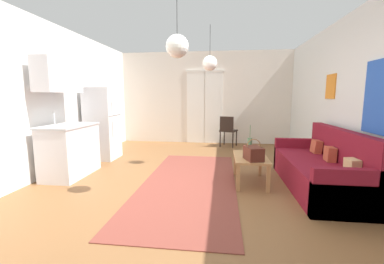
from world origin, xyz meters
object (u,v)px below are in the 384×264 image
Objects in this scene: handbag at (254,153)px; coffee_table at (251,160)px; couch at (322,170)px; bamboo_vase at (250,145)px; pendant_lamp_near at (177,46)px; accent_chair at (228,129)px; refrigerator at (103,124)px; pendant_lamp_far at (210,63)px.

coffee_table is at bearing 92.98° from handbag.
handbag is at bearing -174.03° from couch.
pendant_lamp_near is (-1.03, -1.09, 1.43)m from bamboo_vase.
couch is 1.06m from coffee_table.
accent_chair is at bearing 114.20° from couch.
pendant_lamp_far is (2.38, -0.45, 1.20)m from refrigerator.
pendant_lamp_near is at bearing 98.36° from accent_chair.
pendant_lamp_far is at bearing 125.11° from handbag.
pendant_lamp_far is (-0.40, -2.09, 1.51)m from accent_chair.
pendant_lamp_far is at bearing -10.63° from refrigerator.
pendant_lamp_near and pendant_lamp_far have the same top height.
accent_chair is (2.78, 1.64, -0.30)m from refrigerator.
handbag is at bearing -54.89° from pendant_lamp_far.
pendant_lamp_far is at bearing 132.16° from coffee_table.
pendant_lamp_near reaches higher than handbag.
pendant_lamp_near is at bearing -44.76° from refrigerator.
pendant_lamp_far is (0.32, 1.60, -0.00)m from pendant_lamp_near.
couch is 2.46× the size of accent_chair.
refrigerator is at bearing 154.64° from handbag.
couch is 2.38× the size of coffee_table.
bamboo_vase is 1.30× the size of handbag.
handbag reaches higher than coffee_table.
bamboo_vase is 2.07m from pendant_lamp_near.
pendant_lamp_near is (-2.07, -0.68, 1.71)m from couch.
handbag is at bearing 115.25° from accent_chair.
couch is at bearing 5.97° from handbag.
pendant_lamp_far reaches higher than coffee_table.
refrigerator is (-3.10, 0.96, 0.22)m from bamboo_vase.
accent_chair is at bearing 78.95° from pendant_lamp_near.
coffee_table is 0.33m from bamboo_vase.
couch is 3.30m from accent_chair.
accent_chair is at bearing 95.84° from handbag.
handbag is at bearing -89.48° from bamboo_vase.
accent_chair is (-0.31, 2.87, 0.11)m from coffee_table.
bamboo_vase is at bearing 46.40° from pendant_lamp_near.
accent_chair is 1.03× the size of pendant_lamp_near.
handbag is (0.00, -0.51, -0.02)m from bamboo_vase.
bamboo_vase is at bearing 88.28° from coffee_table.
coffee_table is 1.87× the size of bamboo_vase.
couch is at bearing -27.59° from pendant_lamp_far.
bamboo_vase is 0.57× the size of pendant_lamp_far.
couch is 2.77m from pendant_lamp_near.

